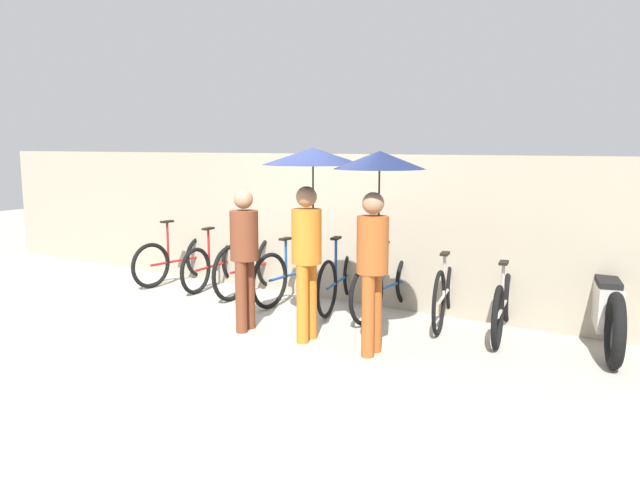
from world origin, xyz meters
name	(u,v)px	position (x,y,z in m)	size (l,w,h in m)	color
ground_plane	(231,337)	(0.00, 0.00, 0.00)	(30.00, 30.00, 0.00)	#9E998E
back_wall	(331,227)	(0.00, 2.14, 1.00)	(14.07, 0.12, 1.99)	gray
parked_bicycle_0	(178,259)	(-2.52, 1.73, 0.36)	(0.44, 1.68, 1.06)	black
parked_bicycle_1	(216,264)	(-1.80, 1.80, 0.35)	(0.44, 1.66, 1.06)	black
parked_bicycle_2	(253,266)	(-1.08, 1.76, 0.40)	(0.44, 1.77, 1.08)	black
parked_bicycle_3	(295,273)	(-0.36, 1.78, 0.38)	(0.44, 1.83, 1.00)	black
parked_bicycle_4	(340,278)	(0.36, 1.79, 0.38)	(0.55, 1.75, 1.09)	black
parked_bicycle_5	(390,285)	(1.08, 1.78, 0.39)	(0.44, 1.84, 1.04)	black
parked_bicycle_6	(446,291)	(1.80, 1.83, 0.38)	(0.54, 1.72, 1.02)	black
parked_bicycle_7	(504,304)	(2.52, 1.72, 0.35)	(0.49, 1.72, 1.06)	black
pedestrian_leading	(244,250)	(-0.03, 0.30, 0.94)	(0.32, 0.32, 1.62)	brown
pedestrian_center	(311,187)	(0.77, 0.46, 1.67)	(1.09, 1.09, 2.08)	#C66B1E
pedestrian_trailing	(377,199)	(1.58, 0.42, 1.58)	(0.92, 0.92, 2.05)	#9E4C1E
motorcycle	(607,309)	(3.55, 1.86, 0.41)	(0.76, 2.03, 0.94)	black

